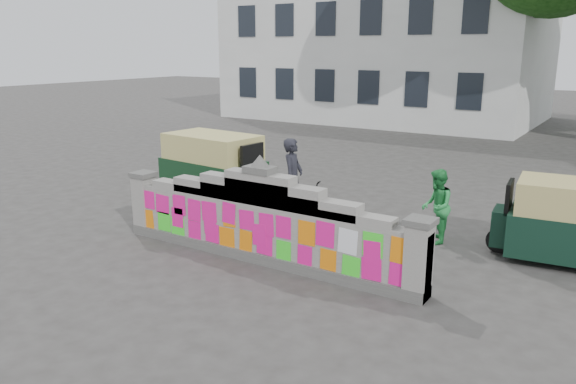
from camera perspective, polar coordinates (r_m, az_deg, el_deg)
name	(u,v)px	position (r m, az deg, el deg)	size (l,w,h in m)	color
ground	(261,260)	(10.57, -2.75, -6.96)	(100.00, 100.00, 0.00)	#383533
parapet_wall	(260,222)	(10.32, -2.82, -3.10)	(6.48, 0.44, 2.01)	#4C4C49
building	(388,44)	(32.57, 10.16, 14.55)	(16.00, 10.00, 8.90)	silver
cyclist_bike	(293,204)	(12.38, 0.48, -1.24)	(0.67, 1.93, 1.02)	black
cyclist_rider	(293,189)	(12.29, 0.49, 0.35)	(0.63, 0.41, 1.72)	#212129
pedestrian	(436,206)	(11.68, 14.85, -1.42)	(0.74, 0.58, 1.52)	green
rickshaw_left	(215,166)	(14.67, -7.42, 2.65)	(3.13, 1.66, 1.70)	#11341A
rickshaw_right	(575,222)	(11.43, 27.15, -2.75)	(2.81, 1.52, 1.53)	black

